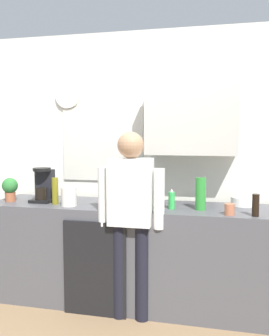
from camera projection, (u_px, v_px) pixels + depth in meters
ground_plane at (131, 318)px, 3.11m from camera, size 8.00×8.00×0.00m
kitchen_counter at (138, 254)px, 3.36m from camera, size 2.82×0.64×0.93m
dishwasher_panel at (95, 269)px, 3.11m from camera, size 0.56×0.02×0.83m
back_wall_assembly at (152, 156)px, 3.65m from camera, size 4.42×0.42×2.60m
coffee_maker at (44, 186)px, 3.49m from camera, size 0.20×0.20×0.33m
bottle_green_wine at (117, 189)px, 3.31m from camera, size 0.07×0.07×0.30m
bottle_olive_oil at (55, 191)px, 3.36m from camera, size 0.06×0.06×0.25m
bottle_dark_sauce at (256, 205)px, 2.86m from camera, size 0.06×0.06×0.18m
bottle_clear_soda at (201, 194)px, 3.11m from camera, size 0.09×0.09×0.28m
cup_terracotta_mug at (230, 209)px, 2.91m from camera, size 0.08×0.08×0.09m
mixing_bowl at (243, 201)px, 3.30m from camera, size 0.22×0.22×0.08m
potted_plant at (10, 188)px, 3.49m from camera, size 0.15×0.15×0.23m
dish_soap at (172, 200)px, 3.15m from camera, size 0.06×0.06×0.18m
storage_canister at (69, 197)px, 3.28m from camera, size 0.14×0.14×0.17m
person_at_sink at (131, 210)px, 3.02m from camera, size 0.57×0.22×1.60m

